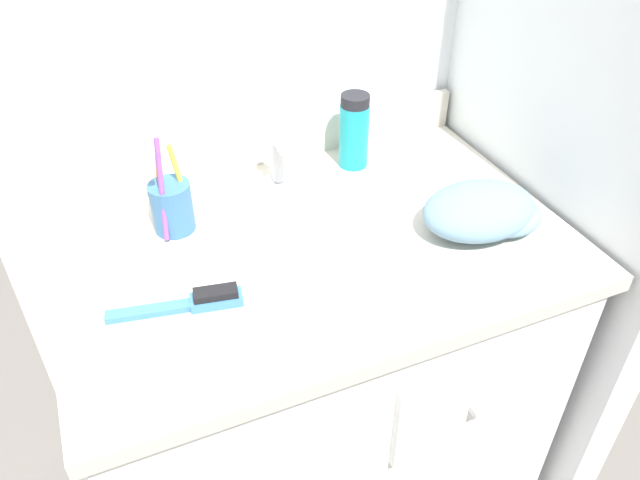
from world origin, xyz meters
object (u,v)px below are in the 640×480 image
object	(u,v)px
shaving_cream_can	(354,131)
hairbrush	(195,302)
toothbrush_cup	(171,204)
hand_towel	(485,211)

from	to	relation	value
shaving_cream_can	hairbrush	size ratio (longest dim) A/B	0.74
hairbrush	toothbrush_cup	bearing A→B (deg)	95.74
toothbrush_cup	shaving_cream_can	xyz separation A→B (m)	(0.39, 0.08, 0.02)
toothbrush_cup	shaving_cream_can	world-z (taller)	toothbrush_cup
hairbrush	hand_towel	xyz separation A→B (m)	(0.52, -0.00, 0.03)
hand_towel	toothbrush_cup	bearing A→B (deg)	156.93
hairbrush	shaving_cream_can	bearing A→B (deg)	45.78
toothbrush_cup	hand_towel	xyz separation A→B (m)	(0.50, -0.21, -0.02)
shaving_cream_can	hairbrush	bearing A→B (deg)	-144.40
toothbrush_cup	hairbrush	xyz separation A→B (m)	(-0.02, -0.21, -0.04)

